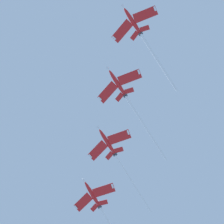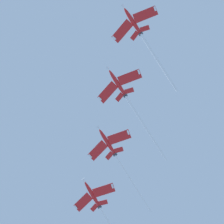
% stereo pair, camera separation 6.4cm
% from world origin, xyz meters
% --- Properties ---
extents(jet_lead, '(25.29, 29.77, 17.55)m').
position_xyz_m(jet_lead, '(6.09, -9.85, 127.72)').
color(jet_lead, red).
extents(jet_second, '(26.98, 32.44, 19.13)m').
position_xyz_m(jet_second, '(29.04, -11.60, 120.05)').
color(jet_second, red).
extents(jet_third, '(25.44, 30.15, 17.47)m').
position_xyz_m(jet_third, '(49.94, -12.89, 113.62)').
color(jet_third, red).
extents(jet_fourth, '(24.69, 28.84, 18.00)m').
position_xyz_m(jet_fourth, '(72.73, -14.75, 106.58)').
color(jet_fourth, red).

